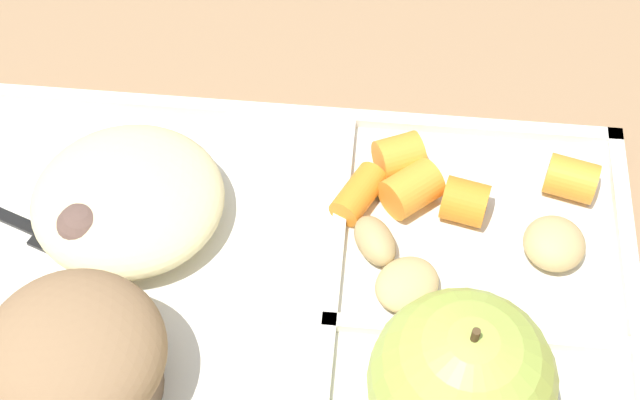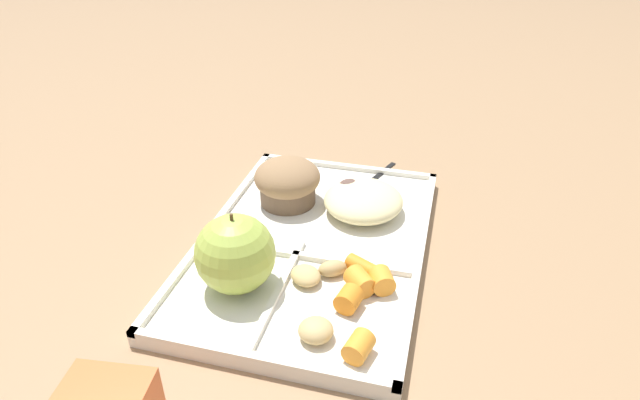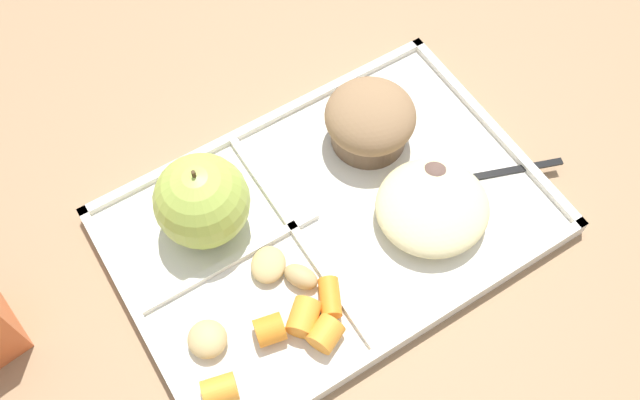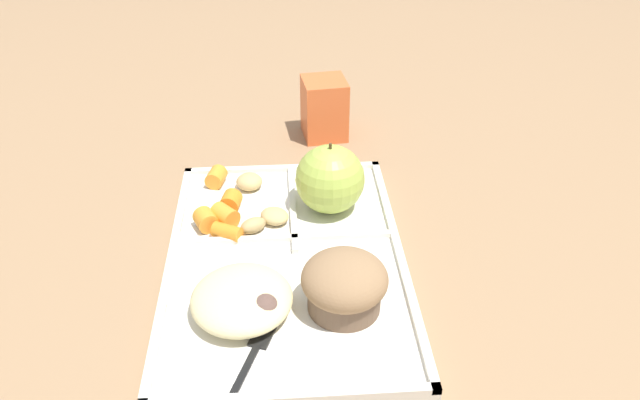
{
  "view_description": "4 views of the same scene",
  "coord_description": "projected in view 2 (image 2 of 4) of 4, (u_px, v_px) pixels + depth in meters",
  "views": [
    {
      "loc": [
        -0.05,
        0.24,
        0.44
      ],
      "look_at": [
        -0.03,
        -0.03,
        0.06
      ],
      "focal_mm": 52.13,
      "sensor_mm": 36.0,
      "label": 1
    },
    {
      "loc": [
        -0.51,
        -0.14,
        0.4
      ],
      "look_at": [
        0.0,
        -0.01,
        0.07
      ],
      "focal_mm": 30.27,
      "sensor_mm": 36.0,
      "label": 2
    },
    {
      "loc": [
        -0.17,
        -0.25,
        0.6
      ],
      "look_at": [
        -0.01,
        -0.0,
        0.07
      ],
      "focal_mm": 39.52,
      "sensor_mm": 36.0,
      "label": 3
    },
    {
      "loc": [
        0.56,
        -0.0,
        0.47
      ],
      "look_at": [
        -0.04,
        0.04,
        0.06
      ],
      "focal_mm": 35.86,
      "sensor_mm": 36.0,
      "label": 4
    }
  ],
  "objects": [
    {
      "name": "meatball_front",
      "position": [
        365.0,
        204.0,
        0.7
      ],
      "size": [
        0.03,
        0.03,
        0.03
      ],
      "primitive_type": "sphere",
      "color": "brown",
      "rests_on": "lunch_tray"
    },
    {
      "name": "carrot_slice_diagonal",
      "position": [
        361.0,
        267.0,
        0.6
      ],
      "size": [
        0.03,
        0.04,
        0.02
      ],
      "primitive_type": "cylinder",
      "rotation": [
        0.0,
        1.57,
        4.25
      ],
      "color": "orange",
      "rests_on": "lunch_tray"
    },
    {
      "name": "carrot_slice_near_corner",
      "position": [
        382.0,
        280.0,
        0.57
      ],
      "size": [
        0.03,
        0.03,
        0.02
      ],
      "primitive_type": "cylinder",
      "rotation": [
        0.0,
        1.57,
        3.57
      ],
      "color": "orange",
      "rests_on": "lunch_tray"
    },
    {
      "name": "lunch_tray",
      "position": [
        313.0,
        246.0,
        0.66
      ],
      "size": [
        0.39,
        0.27,
        0.02
      ],
      "color": "silver",
      "rests_on": "ground"
    },
    {
      "name": "potato_chunk_golden",
      "position": [
        332.0,
        268.0,
        0.6
      ],
      "size": [
        0.03,
        0.04,
        0.02
      ],
      "primitive_type": "ellipsoid",
      "rotation": [
        0.0,
        0.0,
        2.07
      ],
      "color": "tan",
      "rests_on": "lunch_tray"
    },
    {
      "name": "carrot_slice_large",
      "position": [
        359.0,
        347.0,
        0.5
      ],
      "size": [
        0.03,
        0.03,
        0.02
      ],
      "primitive_type": "cylinder",
      "rotation": [
        0.0,
        1.57,
        2.89
      ],
      "color": "orange",
      "rests_on": "lunch_tray"
    },
    {
      "name": "meatball_side",
      "position": [
        349.0,
        192.0,
        0.72
      ],
      "size": [
        0.03,
        0.03,
        0.03
      ],
      "primitive_type": "sphere",
      "color": "brown",
      "rests_on": "lunch_tray"
    },
    {
      "name": "green_apple",
      "position": [
        235.0,
        254.0,
        0.56
      ],
      "size": [
        0.09,
        0.09,
        0.09
      ],
      "color": "#A8C14C",
      "rests_on": "lunch_tray"
    },
    {
      "name": "plastic_fork",
      "position": [
        362.0,
        188.0,
        0.76
      ],
      "size": [
        0.15,
        0.07,
        0.0
      ],
      "color": "black",
      "rests_on": "lunch_tray"
    },
    {
      "name": "potato_chunk_large",
      "position": [
        316.0,
        330.0,
        0.51
      ],
      "size": [
        0.03,
        0.04,
        0.02
      ],
      "primitive_type": "ellipsoid",
      "rotation": [
        0.0,
        0.0,
        1.61
      ],
      "color": "tan",
      "rests_on": "lunch_tray"
    },
    {
      "name": "carrot_slice_tilted",
      "position": [
        349.0,
        299.0,
        0.55
      ],
      "size": [
        0.03,
        0.03,
        0.02
      ],
      "primitive_type": "cylinder",
      "rotation": [
        0.0,
        1.57,
        2.92
      ],
      "color": "orange",
      "rests_on": "lunch_tray"
    },
    {
      "name": "egg_noodle_pile",
      "position": [
        363.0,
        200.0,
        0.7
      ],
      "size": [
        0.11,
        0.1,
        0.04
      ],
      "primitive_type": "ellipsoid",
      "color": "beige",
      "rests_on": "lunch_tray"
    },
    {
      "name": "meatball_center",
      "position": [
        366.0,
        210.0,
        0.69
      ],
      "size": [
        0.03,
        0.03,
        0.03
      ],
      "primitive_type": "sphere",
      "color": "#755B4C",
      "rests_on": "lunch_tray"
    },
    {
      "name": "bran_muffin",
      "position": [
        287.0,
        182.0,
        0.72
      ],
      "size": [
        0.09,
        0.09,
        0.06
      ],
      "color": "brown",
      "rests_on": "lunch_tray"
    },
    {
      "name": "ground",
      "position": [
        313.0,
        250.0,
        0.66
      ],
      "size": [
        6.0,
        6.0,
        0.0
      ],
      "primitive_type": "plane",
      "color": "#997551"
    },
    {
      "name": "potato_chunk_small",
      "position": [
        306.0,
        275.0,
        0.59
      ],
      "size": [
        0.05,
        0.05,
        0.02
      ],
      "primitive_type": "ellipsoid",
      "rotation": [
        0.0,
        0.0,
        0.85
      ],
      "color": "tan",
      "rests_on": "lunch_tray"
    },
    {
      "name": "carrot_slice_small",
      "position": [
        360.0,
        282.0,
        0.57
      ],
      "size": [
        0.04,
        0.04,
        0.02
      ],
      "primitive_type": "cylinder",
      "rotation": [
        0.0,
        1.57,
        0.72
      ],
      "color": "orange",
      "rests_on": "lunch_tray"
    }
  ]
}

